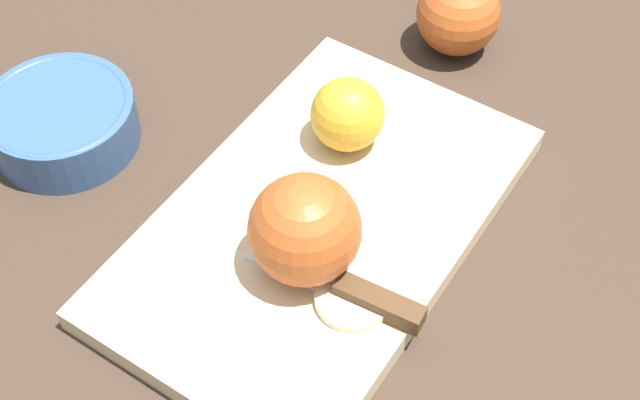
{
  "coord_description": "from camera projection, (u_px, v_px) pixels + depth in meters",
  "views": [
    {
      "loc": [
        0.34,
        0.3,
        0.61
      ],
      "look_at": [
        0.0,
        0.0,
        0.04
      ],
      "focal_mm": 50.0,
      "sensor_mm": 36.0,
      "label": 1
    }
  ],
  "objects": [
    {
      "name": "apple_whole",
      "position": [
        458.0,
        14.0,
        0.87
      ],
      "size": [
        0.08,
        0.08,
        0.09
      ],
      "color": "#AD4C1E",
      "rests_on": "ground_plane"
    },
    {
      "name": "apple_slice",
      "position": [
        353.0,
        298.0,
        0.68
      ],
      "size": [
        0.06,
        0.06,
        0.01
      ],
      "color": "beige",
      "rests_on": "cutting_board"
    },
    {
      "name": "knife",
      "position": [
        366.0,
        298.0,
        0.68
      ],
      "size": [
        0.05,
        0.15,
        0.02
      ],
      "rotation": [
        0.0,
        0.0,
        -1.33
      ],
      "color": "silver",
      "rests_on": "cutting_board"
    },
    {
      "name": "ground_plane",
      "position": [
        320.0,
        231.0,
        0.76
      ],
      "size": [
        4.0,
        4.0,
        0.0
      ],
      "primitive_type": "plane",
      "color": "#38281E"
    },
    {
      "name": "cutting_board",
      "position": [
        320.0,
        223.0,
        0.75
      ],
      "size": [
        0.41,
        0.29,
        0.02
      ],
      "color": "#D1B789",
      "rests_on": "ground_plane"
    },
    {
      "name": "apple_half_left",
      "position": [
        348.0,
        114.0,
        0.77
      ],
      "size": [
        0.06,
        0.06,
        0.06
      ],
      "rotation": [
        0.0,
        0.0,
        2.55
      ],
      "color": "gold",
      "rests_on": "cutting_board"
    },
    {
      "name": "apple_half_right",
      "position": [
        305.0,
        230.0,
        0.67
      ],
      "size": [
        0.09,
        0.09,
        0.09
      ],
      "rotation": [
        0.0,
        0.0,
        2.34
      ],
      "color": "#AD4C1E",
      "rests_on": "cutting_board"
    },
    {
      "name": "bowl",
      "position": [
        62.0,
        119.0,
        0.8
      ],
      "size": [
        0.13,
        0.13,
        0.05
      ],
      "color": "#33517F",
      "rests_on": "ground_plane"
    }
  ]
}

